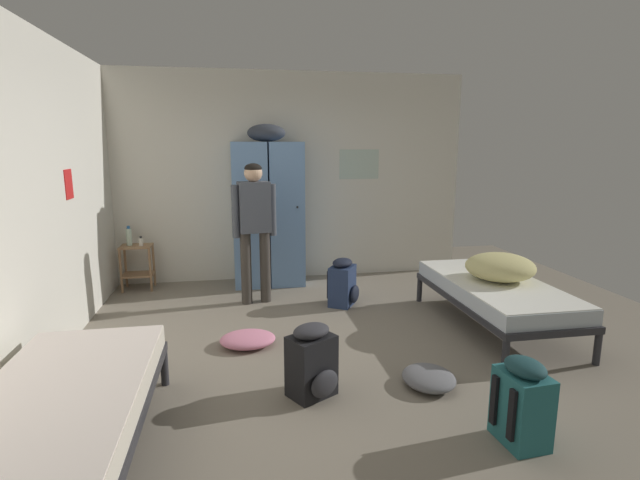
{
  "coord_description": "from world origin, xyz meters",
  "views": [
    {
      "loc": [
        -0.76,
        -4.04,
        1.82
      ],
      "look_at": [
        0.0,
        0.24,
        0.95
      ],
      "focal_mm": 26.86,
      "sensor_mm": 36.0,
      "label": 1
    }
  ],
  "objects": [
    {
      "name": "locker_bank",
      "position": [
        -0.35,
        2.13,
        0.97
      ],
      "size": [
        0.9,
        0.55,
        2.07
      ],
      "color": "#6B93C6",
      "rests_on": "ground_plane"
    },
    {
      "name": "backpack_black",
      "position": [
        -0.25,
        -0.83,
        0.26
      ],
      "size": [
        0.4,
        0.41,
        0.55
      ],
      "color": "black",
      "rests_on": "ground_plane"
    },
    {
      "name": "clothes_pile_grey",
      "position": [
        0.66,
        -0.85,
        0.06
      ],
      "size": [
        0.4,
        0.45,
        0.12
      ],
      "color": "slate",
      "rests_on": "ground_plane"
    },
    {
      "name": "backpack_teal",
      "position": [
        0.94,
        -1.61,
        0.26
      ],
      "size": [
        0.35,
        0.34,
        0.55
      ],
      "color": "#23666B",
      "rests_on": "ground_plane"
    },
    {
      "name": "bed_right",
      "position": [
        1.76,
        0.16,
        0.38
      ],
      "size": [
        0.9,
        1.9,
        0.49
      ],
      "color": "#28282D",
      "rests_on": "ground_plane"
    },
    {
      "name": "bedding_heap",
      "position": [
        1.81,
        0.19,
        0.62
      ],
      "size": [
        0.68,
        0.66,
        0.27
      ],
      "color": "#D1C67F",
      "rests_on": "bed_right"
    },
    {
      "name": "person_traveler",
      "position": [
        -0.55,
        1.38,
        0.97
      ],
      "size": [
        0.5,
        0.26,
        1.61
      ],
      "color": "#3D3833",
      "rests_on": "ground_plane"
    },
    {
      "name": "shelf_unit",
      "position": [
        -2.01,
        2.16,
        0.35
      ],
      "size": [
        0.38,
        0.3,
        0.57
      ],
      "color": "#99704C",
      "rests_on": "ground_plane"
    },
    {
      "name": "ground_plane",
      "position": [
        0.0,
        0.0,
        0.0
      ],
      "size": [
        7.71,
        7.71,
        0.0
      ],
      "primitive_type": "plane",
      "color": "gray"
    },
    {
      "name": "water_bottle",
      "position": [
        -2.09,
        2.18,
        0.68
      ],
      "size": [
        0.07,
        0.07,
        0.25
      ],
      "color": "silver",
      "rests_on": "shelf_unit"
    },
    {
      "name": "backpack_navy",
      "position": [
        0.42,
        1.1,
        0.26
      ],
      "size": [
        0.41,
        0.4,
        0.55
      ],
      "color": "navy",
      "rests_on": "ground_plane"
    },
    {
      "name": "room_backdrop",
      "position": [
        -1.18,
        1.21,
        1.38
      ],
      "size": [
        4.74,
        4.88,
        2.76
      ],
      "color": "silver",
      "rests_on": "ground_plane"
    },
    {
      "name": "bed_left_front",
      "position": [
        -1.76,
        -1.4,
        0.38
      ],
      "size": [
        0.9,
        1.9,
        0.49
      ],
      "color": "#28282D",
      "rests_on": "ground_plane"
    },
    {
      "name": "lotion_bottle",
      "position": [
        -1.94,
        2.12,
        0.62
      ],
      "size": [
        0.05,
        0.05,
        0.13
      ],
      "color": "white",
      "rests_on": "shelf_unit"
    },
    {
      "name": "clothes_pile_pink",
      "position": [
        -0.69,
        0.15,
        0.06
      ],
      "size": [
        0.51,
        0.42,
        0.12
      ],
      "color": "pink",
      "rests_on": "ground_plane"
    }
  ]
}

